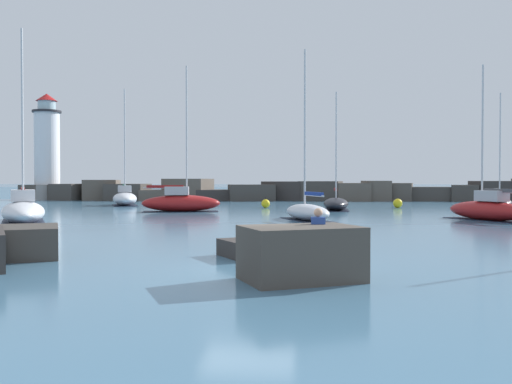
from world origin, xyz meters
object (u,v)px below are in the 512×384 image
at_px(sailboat_moored_2, 336,203).
at_px(sailboat_moored_7, 499,201).
at_px(lighthouse, 47,154).
at_px(sailboat_moored_5, 125,198).
at_px(sailboat_moored_3, 307,211).
at_px(person_on_rocks, 318,238).
at_px(sailboat_moored_1, 23,210).
at_px(mooring_buoy_orange_near, 398,203).
at_px(sailboat_moored_4, 181,202).
at_px(mooring_buoy_far_side, 266,204).
at_px(sailboat_moored_0, 488,209).

relative_size(sailboat_moored_2, sailboat_moored_7, 0.96).
bearing_deg(lighthouse, sailboat_moored_5, -44.11).
distance_m(sailboat_moored_2, sailboat_moored_3, 12.08).
distance_m(sailboat_moored_5, sailboat_moored_7, 33.74).
distance_m(sailboat_moored_2, person_on_rocks, 31.80).
xyz_separation_m(sailboat_moored_1, mooring_buoy_orange_near, (23.57, 19.37, -0.31)).
relative_size(lighthouse, mooring_buoy_orange_near, 12.94).
bearing_deg(sailboat_moored_2, mooring_buoy_orange_near, 35.96).
height_order(lighthouse, sailboat_moored_7, lighthouse).
xyz_separation_m(lighthouse, sailboat_moored_5, (14.47, -14.02, -4.81)).
relative_size(sailboat_moored_2, sailboat_moored_5, 0.86).
bearing_deg(sailboat_moored_5, person_on_rocks, -64.79).
height_order(sailboat_moored_1, sailboat_moored_4, sailboat_moored_4).
relative_size(sailboat_moored_5, mooring_buoy_far_side, 11.58).
bearing_deg(mooring_buoy_orange_near, sailboat_moored_2, -144.04).
distance_m(sailboat_moored_0, sailboat_moored_5, 32.98).
height_order(sailboat_moored_1, sailboat_moored_2, sailboat_moored_1).
height_order(sailboat_moored_1, mooring_buoy_far_side, sailboat_moored_1).
distance_m(sailboat_moored_0, person_on_rocks, 23.25).
bearing_deg(sailboat_moored_7, sailboat_moored_3, -134.19).
relative_size(sailboat_moored_3, mooring_buoy_far_side, 10.90).
relative_size(sailboat_moored_1, sailboat_moored_2, 1.15).
distance_m(sailboat_moored_2, mooring_buoy_far_side, 6.55).
bearing_deg(mooring_buoy_orange_near, lighthouse, 157.52).
distance_m(sailboat_moored_7, mooring_buoy_orange_near, 8.75).
bearing_deg(sailboat_moored_4, sailboat_moored_1, -117.77).
bearing_deg(sailboat_moored_2, mooring_buoy_far_side, 154.27).
height_order(sailboat_moored_0, mooring_buoy_orange_near, sailboat_moored_0).
xyz_separation_m(lighthouse, sailboat_moored_3, (31.87, -32.16, -4.99)).
height_order(sailboat_moored_3, mooring_buoy_orange_near, sailboat_moored_3).
bearing_deg(lighthouse, mooring_buoy_orange_near, -22.48).
height_order(sailboat_moored_5, mooring_buoy_far_side, sailboat_moored_5).
distance_m(sailboat_moored_4, sailboat_moored_7, 27.34).
bearing_deg(lighthouse, sailboat_moored_1, -65.99).
xyz_separation_m(sailboat_moored_2, sailboat_moored_7, (14.13, 4.89, 0.04)).
bearing_deg(sailboat_moored_1, sailboat_moored_0, 9.63).
bearing_deg(sailboat_moored_0, sailboat_moored_1, -170.37).
bearing_deg(sailboat_moored_0, sailboat_moored_5, 148.66).
bearing_deg(sailboat_moored_0, lighthouse, 143.82).
xyz_separation_m(mooring_buoy_far_side, person_on_rocks, (4.22, -34.60, 0.59)).
distance_m(sailboat_moored_3, mooring_buoy_far_side, 15.19).
distance_m(sailboat_moored_4, mooring_buoy_far_side, 8.75).
bearing_deg(sailboat_moored_0, sailboat_moored_4, 160.24).
height_order(sailboat_moored_1, person_on_rocks, sailboat_moored_1).
distance_m(sailboat_moored_5, person_on_rocks, 42.02).
distance_m(sailboat_moored_4, mooring_buoy_orange_near, 18.87).
distance_m(sailboat_moored_0, sailboat_moored_3, 10.80).
relative_size(sailboat_moored_4, sailboat_moored_5, 1.01).
distance_m(sailboat_moored_3, sailboat_moored_7, 23.39).
bearing_deg(mooring_buoy_far_side, sailboat_moored_3, -75.78).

